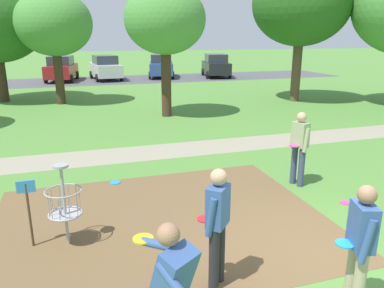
# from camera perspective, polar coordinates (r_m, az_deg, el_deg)

# --- Properties ---
(ground_plane) EXTENTS (160.00, 160.00, 0.00)m
(ground_plane) POSITION_cam_1_polar(r_m,az_deg,el_deg) (6.36, 19.51, -16.44)
(ground_plane) COLOR #518438
(dirt_tee_pad) EXTENTS (6.06, 4.75, 0.01)m
(dirt_tee_pad) POSITION_cam_1_polar(r_m,az_deg,el_deg) (7.11, -4.50, -11.73)
(dirt_tee_pad) COLOR brown
(dirt_tee_pad) RESTS_ON ground
(disc_golf_basket) EXTENTS (0.98, 0.58, 1.39)m
(disc_golf_basket) POSITION_cam_1_polar(r_m,az_deg,el_deg) (6.44, -19.44, -8.37)
(disc_golf_basket) COLOR #9E9EA3
(disc_golf_basket) RESTS_ON ground
(player_throwing) EXTENTS (0.44, 0.50, 1.71)m
(player_throwing) POSITION_cam_1_polar(r_m,az_deg,el_deg) (8.74, 16.04, -0.09)
(player_throwing) COLOR #384260
(player_throwing) RESTS_ON ground
(player_waiting_left) EXTENTS (0.45, 0.46, 1.71)m
(player_waiting_left) POSITION_cam_1_polar(r_m,az_deg,el_deg) (5.05, 3.90, -11.74)
(player_waiting_left) COLOR #232328
(player_waiting_left) RESTS_ON ground
(player_waiting_right) EXTENTS (0.44, 0.50, 1.71)m
(player_waiting_right) POSITION_cam_1_polar(r_m,az_deg,el_deg) (4.98, 24.23, -13.73)
(player_waiting_right) COLOR tan
(player_waiting_right) RESTS_ON ground
(frisbee_by_tee) EXTENTS (0.21, 0.21, 0.02)m
(frisbee_by_tee) POSITION_cam_1_polar(r_m,az_deg,el_deg) (8.43, 22.30, -8.27)
(frisbee_by_tee) COLOR #E53D99
(frisbee_by_tee) RESTS_ON ground
(frisbee_mid_grass) EXTENTS (0.25, 0.25, 0.02)m
(frisbee_mid_grass) POSITION_cam_1_polar(r_m,az_deg,el_deg) (9.00, -11.64, -5.78)
(frisbee_mid_grass) COLOR #1E93DB
(frisbee_mid_grass) RESTS_ON ground
(tree_near_left) EXTENTS (4.83, 4.83, 6.88)m
(tree_near_left) POSITION_cam_1_polar(r_m,az_deg,el_deg) (20.36, 16.34, 19.81)
(tree_near_left) COLOR brown
(tree_near_left) RESTS_ON ground
(tree_mid_left) EXTENTS (3.61, 3.61, 5.41)m
(tree_mid_left) POSITION_cam_1_polar(r_m,az_deg,el_deg) (19.79, -20.31, 16.80)
(tree_mid_left) COLOR #422D1E
(tree_mid_left) RESTS_ON ground
(tree_mid_center) EXTENTS (3.27, 3.27, 5.33)m
(tree_mid_center) POSITION_cam_1_polar(r_m,az_deg,el_deg) (15.77, -4.14, 18.31)
(tree_mid_center) COLOR #422D1E
(tree_mid_center) RESTS_ON ground
(parking_lot_strip) EXTENTS (36.00, 6.00, 0.01)m
(parking_lot_strip) POSITION_cam_1_polar(r_m,az_deg,el_deg) (29.81, -10.88, 9.59)
(parking_lot_strip) COLOR #4C4C51
(parking_lot_strip) RESTS_ON ground
(parked_car_leftmost) EXTENTS (2.49, 4.44, 1.84)m
(parked_car_leftmost) POSITION_cam_1_polar(r_m,az_deg,el_deg) (30.12, -19.29, 10.81)
(parked_car_leftmost) COLOR maroon
(parked_car_leftmost) RESTS_ON ground
(parked_car_center_left) EXTENTS (2.32, 4.37, 1.84)m
(parked_car_center_left) POSITION_cam_1_polar(r_m,az_deg,el_deg) (30.02, -13.06, 11.28)
(parked_car_center_left) COLOR silver
(parked_car_center_left) RESTS_ON ground
(parked_car_center_right) EXTENTS (2.68, 4.49, 1.84)m
(parked_car_center_right) POSITION_cam_1_polar(r_m,az_deg,el_deg) (31.03, -4.72, 11.78)
(parked_car_center_right) COLOR #2D4784
(parked_car_center_right) RESTS_ON ground
(parked_car_rightmost) EXTENTS (2.59, 4.47, 1.84)m
(parked_car_rightmost) POSITION_cam_1_polar(r_m,az_deg,el_deg) (31.42, 3.67, 11.86)
(parked_car_rightmost) COLOR black
(parked_car_rightmost) RESTS_ON ground
(gravel_path) EXTENTS (40.00, 1.48, 0.00)m
(gravel_path) POSITION_cam_1_polar(r_m,az_deg,el_deg) (11.47, 0.79, -0.61)
(gravel_path) COLOR gray
(gravel_path) RESTS_ON ground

